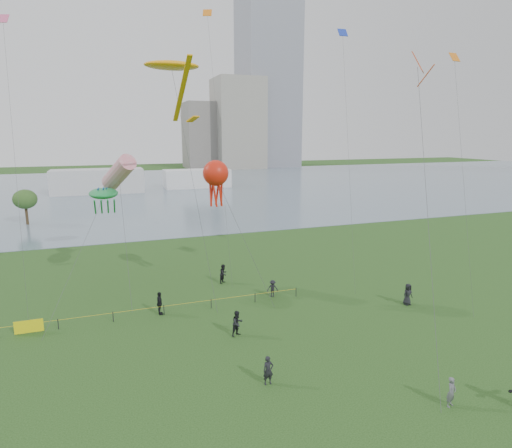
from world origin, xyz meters
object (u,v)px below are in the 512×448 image
object	(u,v)px
fence	(84,319)
kite_octopus	(216,174)
kite_stingray	(172,67)
kite_flyer	(451,392)

from	to	relation	value
fence	kite_octopus	world-z (taller)	kite_octopus
kite_stingray	fence	bearing A→B (deg)	179.26
kite_flyer	kite_octopus	distance (m)	24.02
fence	kite_flyer	size ratio (longest dim) A/B	14.05
kite_octopus	fence	bearing A→B (deg)	-164.41
kite_flyer	kite_octopus	world-z (taller)	kite_octopus
fence	kite_octopus	distance (m)	15.85
kite_octopus	kite_stingray	bearing A→B (deg)	172.90
fence	kite_flyer	xyz separation A→B (m)	(19.27, -17.59, 0.30)
kite_stingray	kite_octopus	size ratio (longest dim) A/B	1.64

